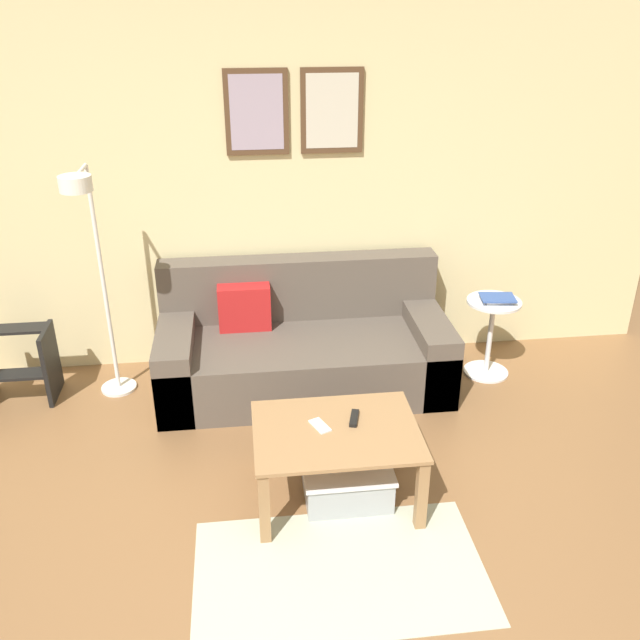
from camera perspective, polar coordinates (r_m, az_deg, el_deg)
The scene contains 11 objects.
wall_back at distance 4.80m, azimuth -3.21°, elevation 10.90°, with size 5.60×0.09×2.55m.
area_rug at distance 3.48m, azimuth 1.69°, elevation -20.36°, with size 1.40×0.82×0.01m, color #B2B79E.
couch at distance 4.74m, azimuth -1.49°, elevation -2.30°, with size 1.97×0.90×0.84m.
coffee_table at distance 3.66m, azimuth 1.36°, elevation -10.21°, with size 0.88×0.66×0.44m.
storage_bin at distance 3.82m, azimuth 2.23°, elevation -13.24°, with size 0.49×0.41×0.21m.
floor_lamp at distance 4.39m, azimuth -18.62°, elevation 5.24°, with size 0.24×0.54×1.59m.
side_table at distance 4.98m, azimuth 14.18°, elevation -0.83°, with size 0.38×0.38×0.58m.
book_stack at distance 4.87m, azimuth 14.67°, elevation 1.78°, with size 0.26×0.20×0.04m.
remote_control at distance 3.69m, azimuth 2.89°, elevation -8.25°, with size 0.04×0.15×0.02m, color black.
cell_phone at distance 3.64m, azimuth -0.01°, elevation -8.89°, with size 0.07×0.14×0.01m, color silver.
step_stool at distance 5.00m, azimuth -24.20°, elevation -3.29°, with size 0.47×0.33×0.51m.
Camera 1 is at (-0.30, -1.78, 2.51)m, focal length 38.00 mm.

